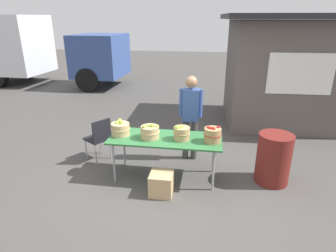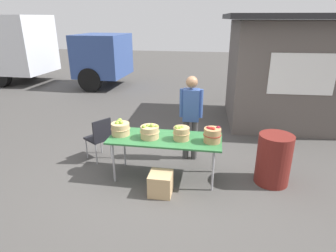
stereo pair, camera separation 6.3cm
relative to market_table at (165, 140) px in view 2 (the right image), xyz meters
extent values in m
plane|color=#474442|center=(0.00, 0.00, -0.71)|extent=(40.00, 40.00, 0.00)
cube|color=#2D6B38|center=(0.00, 0.00, 0.03)|extent=(1.90, 0.76, 0.03)
cylinder|color=#99999E|center=(-0.83, -0.30, -0.35)|extent=(0.04, 0.04, 0.72)
cylinder|color=#99999E|center=(0.83, -0.30, -0.35)|extent=(0.04, 0.04, 0.72)
cylinder|color=#99999E|center=(-0.83, 0.30, -0.35)|extent=(0.04, 0.04, 0.72)
cylinder|color=#99999E|center=(0.83, 0.30, -0.35)|extent=(0.04, 0.04, 0.72)
cylinder|color=tan|center=(-0.78, 0.01, 0.15)|extent=(0.31, 0.31, 0.21)
torus|color=tan|center=(-0.78, 0.01, 0.16)|extent=(0.33, 0.33, 0.01)
sphere|color=#8CB738|center=(-0.83, 0.13, 0.26)|extent=(0.08, 0.08, 0.08)
sphere|color=#9EC647|center=(-0.83, 0.06, 0.26)|extent=(0.07, 0.07, 0.07)
sphere|color=#8CB738|center=(-0.76, 0.00, 0.27)|extent=(0.07, 0.07, 0.07)
sphere|color=#7AA833|center=(-0.78, 0.01, 0.27)|extent=(0.07, 0.07, 0.07)
sphere|color=#9EC647|center=(-0.82, 0.00, 0.25)|extent=(0.07, 0.07, 0.07)
sphere|color=#8CB738|center=(-0.83, -0.01, 0.26)|extent=(0.08, 0.08, 0.08)
cylinder|color=tan|center=(-0.25, -0.05, 0.15)|extent=(0.31, 0.31, 0.21)
torus|color=tan|center=(-0.25, -0.05, 0.16)|extent=(0.33, 0.33, 0.01)
sphere|color=#8CB738|center=(-0.14, -0.03, 0.24)|extent=(0.08, 0.08, 0.08)
sphere|color=#8CB738|center=(-0.28, -0.03, 0.25)|extent=(0.08, 0.08, 0.08)
sphere|color=#9EC647|center=(-0.21, -0.05, 0.28)|extent=(0.07, 0.07, 0.07)
sphere|color=#7AA833|center=(-0.23, -0.03, 0.24)|extent=(0.08, 0.08, 0.08)
sphere|color=#8CB738|center=(-0.34, -0.11, 0.26)|extent=(0.06, 0.06, 0.06)
cylinder|color=tan|center=(0.28, -0.03, 0.15)|extent=(0.27, 0.27, 0.22)
torus|color=tan|center=(0.28, -0.03, 0.16)|extent=(0.29, 0.29, 0.01)
sphere|color=#8CB738|center=(0.20, -0.03, 0.26)|extent=(0.08, 0.08, 0.08)
sphere|color=#9EC647|center=(0.21, -0.08, 0.27)|extent=(0.07, 0.07, 0.07)
sphere|color=#8CB738|center=(0.24, -0.07, 0.27)|extent=(0.07, 0.07, 0.07)
sphere|color=#7AA833|center=(0.29, -0.02, 0.26)|extent=(0.06, 0.06, 0.06)
cylinder|color=#A87F51|center=(0.79, -0.04, 0.16)|extent=(0.28, 0.28, 0.23)
torus|color=maroon|center=(0.79, -0.04, 0.17)|extent=(0.30, 0.30, 0.01)
sphere|color=maroon|center=(0.71, -0.03, 0.27)|extent=(0.07, 0.07, 0.07)
sphere|color=#B22319|center=(0.76, -0.06, 0.28)|extent=(0.07, 0.07, 0.07)
sphere|color=maroon|center=(0.87, 0.02, 0.27)|extent=(0.07, 0.07, 0.07)
sphere|color=#B22319|center=(0.79, -0.08, 0.29)|extent=(0.07, 0.07, 0.07)
sphere|color=maroon|center=(0.74, -0.06, 0.28)|extent=(0.07, 0.07, 0.07)
cylinder|color=#3F3F3F|center=(0.45, 0.78, -0.30)|extent=(0.12, 0.12, 0.81)
cylinder|color=#3F3F3F|center=(0.28, 0.77, -0.30)|extent=(0.12, 0.12, 0.81)
cube|color=#334C8C|center=(0.36, 0.78, 0.41)|extent=(0.31, 0.23, 0.61)
sphere|color=#936B4C|center=(0.36, 0.78, 0.85)|extent=(0.22, 0.22, 0.22)
cylinder|color=#334C8C|center=(0.54, 0.79, 0.44)|extent=(0.08, 0.08, 0.54)
cylinder|color=#334C8C|center=(0.18, 0.77, 0.44)|extent=(0.08, 0.08, 0.54)
cube|color=#334C8C|center=(-3.70, 6.63, 0.54)|extent=(1.87, 2.16, 1.60)
cube|color=black|center=(-2.85, 6.60, 0.86)|extent=(0.10, 1.76, 0.80)
cylinder|color=black|center=(-3.82, 7.58, -0.26)|extent=(0.91, 0.31, 0.90)
cylinder|color=black|center=(-3.89, 5.69, -0.26)|extent=(0.91, 0.31, 0.90)
cylinder|color=black|center=(-7.76, 7.72, -0.26)|extent=(0.91, 0.31, 0.90)
cylinder|color=black|center=(-7.83, 5.82, -0.26)|extent=(0.91, 0.31, 0.90)
cube|color=#59514C|center=(2.69, 3.42, 0.59)|extent=(3.10, 2.53, 2.60)
cube|color=#262628|center=(2.69, 3.42, 1.97)|extent=(3.63, 3.05, 0.12)
cube|color=white|center=(2.63, 2.21, 0.79)|extent=(1.40, 0.10, 0.90)
cube|color=black|center=(-1.43, 0.48, -0.27)|extent=(0.55, 0.55, 0.04)
cube|color=black|center=(-1.28, 0.38, -0.05)|extent=(0.25, 0.35, 0.40)
cylinder|color=gray|center=(-1.48, 0.71, -0.50)|extent=(0.02, 0.02, 0.42)
cylinder|color=gray|center=(-1.67, 0.43, -0.50)|extent=(0.02, 0.02, 0.42)
cylinder|color=gray|center=(-1.19, 0.52, -0.50)|extent=(0.02, 0.02, 0.42)
cylinder|color=gray|center=(-1.38, 0.24, -0.50)|extent=(0.02, 0.02, 0.42)
cylinder|color=maroon|center=(1.82, 0.12, -0.27)|extent=(0.56, 0.56, 0.87)
cube|color=tan|center=(0.02, -0.53, -0.52)|extent=(0.36, 0.36, 0.36)
camera|label=1|loc=(0.72, -4.37, 1.95)|focal=30.44mm
camera|label=2|loc=(0.78, -4.36, 1.95)|focal=30.44mm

